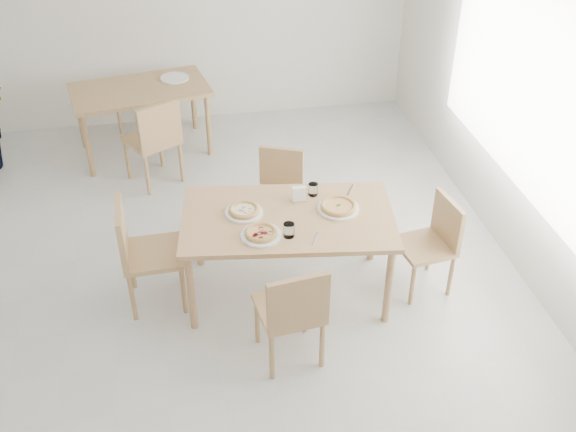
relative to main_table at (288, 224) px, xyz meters
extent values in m
plane|color=beige|center=(-1.01, -0.17, -0.68)|extent=(7.00, 7.00, 0.00)
plane|color=silver|center=(-1.01, 3.33, 0.72)|extent=(6.00, 0.00, 6.00)
plane|color=silver|center=(1.99, -0.17, 0.72)|extent=(0.00, 7.00, 7.00)
cube|color=white|center=(1.97, 0.13, 0.82)|extent=(1.60, 0.02, 3.20)
cube|color=tan|center=(0.00, 0.00, 0.05)|extent=(1.74, 1.13, 0.04)
cylinder|color=tan|center=(-0.79, -0.29, -0.32)|extent=(0.06, 0.06, 0.71)
cylinder|color=tan|center=(0.69, -0.49, -0.32)|extent=(0.06, 0.06, 0.71)
cylinder|color=tan|center=(-0.69, 0.49, -0.32)|extent=(0.06, 0.06, 0.71)
cylinder|color=tan|center=(0.79, 0.29, -0.32)|extent=(0.06, 0.06, 0.71)
cube|color=tan|center=(-0.12, -0.70, -0.23)|extent=(0.49, 0.49, 0.04)
cube|color=tan|center=(-0.09, -0.89, 0.00)|extent=(0.44, 0.10, 0.42)
cylinder|color=tan|center=(0.04, -0.49, -0.46)|extent=(0.04, 0.04, 0.43)
cylinder|color=tan|center=(-0.33, -0.54, -0.46)|extent=(0.04, 0.04, 0.43)
cylinder|color=tan|center=(0.09, -0.86, -0.46)|extent=(0.04, 0.04, 0.43)
cylinder|color=tan|center=(-0.28, -0.91, -0.46)|extent=(0.04, 0.04, 0.43)
cube|color=tan|center=(0.05, 0.79, -0.27)|extent=(0.52, 0.52, 0.04)
cube|color=tan|center=(0.11, 0.95, -0.06)|extent=(0.38, 0.18, 0.38)
cylinder|color=tan|center=(-0.18, 0.69, -0.48)|extent=(0.03, 0.03, 0.39)
cylinder|color=tan|center=(0.14, 0.57, -0.48)|extent=(0.03, 0.03, 0.39)
cylinder|color=tan|center=(-0.05, 1.01, -0.48)|extent=(0.03, 0.03, 0.39)
cylinder|color=tan|center=(0.27, 0.88, -0.48)|extent=(0.03, 0.03, 0.39)
cube|color=tan|center=(-1.05, 0.08, -0.21)|extent=(0.47, 0.47, 0.04)
cube|color=tan|center=(-1.26, 0.08, 0.03)|extent=(0.06, 0.46, 0.44)
cylinder|color=tan|center=(-0.85, -0.11, -0.45)|extent=(0.04, 0.04, 0.45)
cylinder|color=tan|center=(-0.86, 0.28, -0.45)|extent=(0.04, 0.04, 0.45)
cylinder|color=tan|center=(-1.24, -0.12, -0.45)|extent=(0.04, 0.04, 0.45)
cylinder|color=tan|center=(-1.25, 0.27, -0.45)|extent=(0.04, 0.04, 0.45)
cube|color=tan|center=(1.09, -0.14, -0.26)|extent=(0.46, 0.46, 0.04)
cube|color=tan|center=(1.27, -0.11, -0.05)|extent=(0.10, 0.41, 0.39)
cylinder|color=tan|center=(0.89, 0.00, -0.48)|extent=(0.03, 0.03, 0.40)
cylinder|color=tan|center=(0.94, -0.34, -0.48)|extent=(0.03, 0.03, 0.40)
cylinder|color=tan|center=(1.23, 0.06, -0.48)|extent=(0.03, 0.03, 0.40)
cylinder|color=tan|center=(1.28, -0.28, -0.48)|extent=(0.03, 0.03, 0.40)
cylinder|color=white|center=(0.40, 0.02, 0.08)|extent=(0.33, 0.33, 0.02)
cylinder|color=white|center=(-0.33, 0.10, 0.08)|extent=(0.29, 0.29, 0.02)
cylinder|color=white|center=(-0.24, -0.21, 0.08)|extent=(0.30, 0.30, 0.02)
cylinder|color=#E7B26D|center=(0.40, 0.02, 0.10)|extent=(0.28, 0.28, 0.01)
torus|color=#E7B26D|center=(0.40, 0.02, 0.11)|extent=(0.28, 0.28, 0.03)
cylinder|color=#C65523|center=(0.40, 0.02, 0.11)|extent=(0.22, 0.22, 0.01)
ellipsoid|color=#1C6016|center=(0.40, 0.02, 0.11)|extent=(0.05, 0.04, 0.01)
cylinder|color=#E7B26D|center=(-0.33, 0.10, 0.10)|extent=(0.28, 0.28, 0.01)
torus|color=#E7B26D|center=(-0.33, 0.10, 0.11)|extent=(0.28, 0.28, 0.03)
cylinder|color=white|center=(-0.33, 0.10, 0.11)|extent=(0.21, 0.21, 0.01)
cylinder|color=#E7B26D|center=(-0.24, -0.21, 0.10)|extent=(0.28, 0.28, 0.01)
torus|color=#E7B26D|center=(-0.24, -0.21, 0.11)|extent=(0.28, 0.28, 0.03)
cylinder|color=#C65523|center=(-0.24, -0.21, 0.11)|extent=(0.21, 0.21, 0.01)
cylinder|color=white|center=(-0.04, -0.25, 0.13)|extent=(0.08, 0.08, 0.11)
cylinder|color=white|center=(0.25, 0.26, 0.13)|extent=(0.08, 0.08, 0.10)
cube|color=silver|center=(0.12, 0.19, 0.08)|extent=(0.11, 0.06, 0.01)
cube|color=white|center=(0.12, 0.19, 0.15)|extent=(0.11, 0.04, 0.11)
cube|color=silver|center=(0.56, 0.27, 0.08)|extent=(0.09, 0.16, 0.01)
cube|color=silver|center=(0.15, -0.32, 0.08)|extent=(0.08, 0.16, 0.01)
cube|color=tan|center=(-1.12, 2.60, 0.05)|extent=(1.54, 1.05, 0.04)
cylinder|color=tan|center=(-1.69, 2.15, -0.32)|extent=(0.06, 0.06, 0.71)
cylinder|color=tan|center=(-0.44, 2.39, -0.32)|extent=(0.06, 0.06, 0.71)
cylinder|color=tan|center=(-1.81, 2.81, -0.32)|extent=(0.06, 0.06, 0.71)
cylinder|color=tan|center=(-0.56, 3.04, -0.32)|extent=(0.06, 0.06, 0.71)
cube|color=tan|center=(-1.04, 1.95, -0.21)|extent=(0.63, 0.63, 0.04)
cube|color=tan|center=(-0.93, 1.77, 0.04)|extent=(0.42, 0.27, 0.44)
cylinder|color=tan|center=(-0.96, 2.22, -0.45)|extent=(0.04, 0.04, 0.45)
cylinder|color=tan|center=(-1.31, 2.02, -0.45)|extent=(0.04, 0.04, 0.45)
cylinder|color=tan|center=(-0.77, 1.88, -0.45)|extent=(0.04, 0.04, 0.45)
cylinder|color=tan|center=(-1.11, 1.68, -0.45)|extent=(0.04, 0.04, 0.45)
cube|color=tan|center=(-1.27, 3.27, -0.23)|extent=(0.51, 0.51, 0.04)
cube|color=tan|center=(-1.31, 3.46, 0.00)|extent=(0.44, 0.13, 0.42)
cylinder|color=tan|center=(-1.41, 3.05, -0.46)|extent=(0.04, 0.04, 0.43)
cylinder|color=tan|center=(-1.05, 3.12, -0.46)|extent=(0.04, 0.04, 0.43)
cylinder|color=tan|center=(-1.49, 3.41, -0.46)|extent=(0.04, 0.04, 0.43)
cylinder|color=tan|center=(-1.12, 3.49, -0.46)|extent=(0.04, 0.04, 0.43)
cylinder|color=white|center=(-0.74, 2.77, 0.08)|extent=(0.31, 0.31, 0.02)
camera|label=1|loc=(-0.76, -4.15, 3.04)|focal=42.00mm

